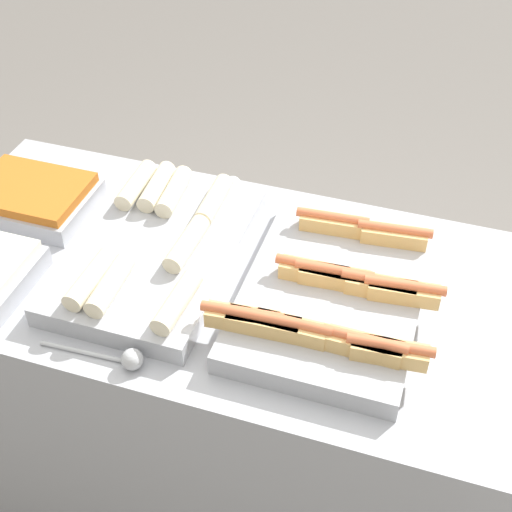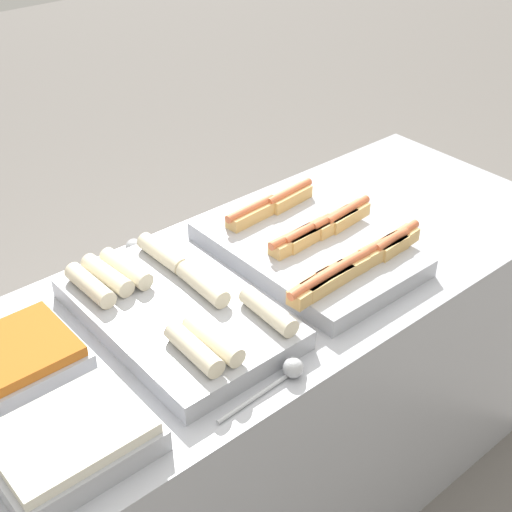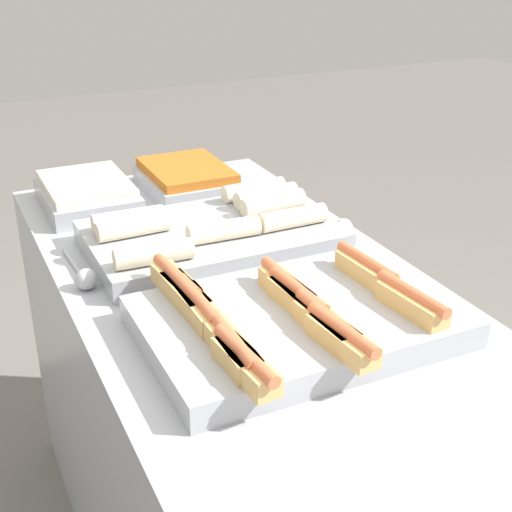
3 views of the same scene
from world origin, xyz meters
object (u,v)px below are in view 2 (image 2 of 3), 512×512
(tray_hotdogs, at_px, (312,246))
(tray_side_back, at_px, (8,364))
(serving_spoon_far, at_px, (129,250))
(serving_spoon_near, at_px, (286,373))
(tray_side_front, at_px, (72,441))
(tray_wraps, at_px, (176,309))

(tray_hotdogs, height_order, tray_side_back, tray_hotdogs)
(serving_spoon_far, bearing_deg, serving_spoon_near, -89.67)
(tray_side_front, height_order, tray_side_back, same)
(tray_wraps, relative_size, serving_spoon_far, 2.54)
(serving_spoon_far, bearing_deg, tray_hotdogs, -41.32)
(tray_wraps, bearing_deg, serving_spoon_far, 78.88)
(tray_side_back, height_order, serving_spoon_far, tray_side_back)
(tray_side_front, xyz_separation_m, tray_side_back, (0.00, 0.28, 0.00))
(tray_hotdogs, distance_m, tray_wraps, 0.42)
(tray_wraps, xyz_separation_m, serving_spoon_near, (0.06, -0.31, -0.02))
(tray_hotdogs, bearing_deg, tray_wraps, 177.78)
(tray_hotdogs, height_order, serving_spoon_far, tray_hotdogs)
(serving_spoon_far, bearing_deg, tray_side_back, -152.53)
(tray_side_front, bearing_deg, serving_spoon_near, -14.24)
(tray_hotdogs, height_order, tray_wraps, tray_hotdogs)
(tray_side_back, xyz_separation_m, serving_spoon_near, (0.44, -0.39, -0.02))
(tray_wraps, bearing_deg, serving_spoon_near, -78.56)
(tray_side_back, bearing_deg, tray_hotdogs, -6.63)
(tray_wraps, relative_size, tray_side_back, 1.87)
(tray_wraps, height_order, serving_spoon_near, tray_wraps)
(tray_side_front, height_order, serving_spoon_near, tray_side_front)
(tray_wraps, bearing_deg, tray_side_front, -151.96)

